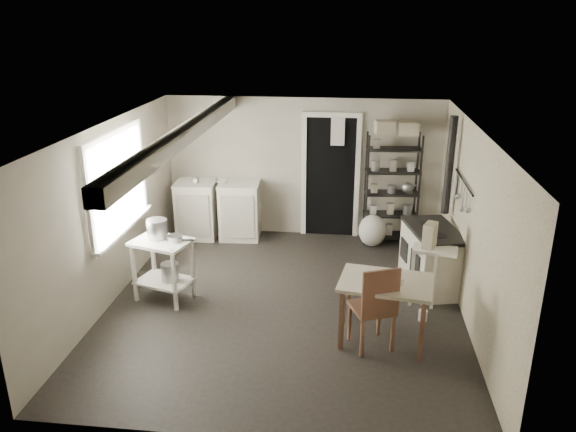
# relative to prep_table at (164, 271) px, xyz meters

# --- Properties ---
(floor) EXTENTS (5.00, 5.00, 0.00)m
(floor) POSITION_rel_prep_table_xyz_m (1.59, 0.05, -0.40)
(floor) COLOR black
(floor) RESTS_ON ground
(ceiling) EXTENTS (5.00, 5.00, 0.00)m
(ceiling) POSITION_rel_prep_table_xyz_m (1.59, 0.05, 1.90)
(ceiling) COLOR silver
(ceiling) RESTS_ON wall_back
(wall_back) EXTENTS (4.50, 0.02, 2.30)m
(wall_back) POSITION_rel_prep_table_xyz_m (1.59, 2.55, 0.75)
(wall_back) COLOR #ACA592
(wall_back) RESTS_ON ground
(wall_front) EXTENTS (4.50, 0.02, 2.30)m
(wall_front) POSITION_rel_prep_table_xyz_m (1.59, -2.45, 0.75)
(wall_front) COLOR #ACA592
(wall_front) RESTS_ON ground
(wall_left) EXTENTS (0.02, 5.00, 2.30)m
(wall_left) POSITION_rel_prep_table_xyz_m (-0.66, 0.05, 0.75)
(wall_left) COLOR #ACA592
(wall_left) RESTS_ON ground
(wall_right) EXTENTS (0.02, 5.00, 2.30)m
(wall_right) POSITION_rel_prep_table_xyz_m (3.84, 0.05, 0.75)
(wall_right) COLOR #ACA592
(wall_right) RESTS_ON ground
(window) EXTENTS (0.12, 1.76, 1.28)m
(window) POSITION_rel_prep_table_xyz_m (-0.63, 0.25, 1.10)
(window) COLOR white
(window) RESTS_ON wall_left
(doorway) EXTENTS (0.96, 0.10, 2.08)m
(doorway) POSITION_rel_prep_table_xyz_m (2.04, 2.52, 0.60)
(doorway) COLOR white
(doorway) RESTS_ON ground
(ceiling_beam) EXTENTS (0.18, 5.00, 0.18)m
(ceiling_beam) POSITION_rel_prep_table_xyz_m (0.39, 0.05, 1.80)
(ceiling_beam) COLOR white
(ceiling_beam) RESTS_ON ceiling
(wallpaper_panel) EXTENTS (0.01, 5.00, 2.30)m
(wallpaper_panel) POSITION_rel_prep_table_xyz_m (3.83, 0.05, 0.75)
(wallpaper_panel) COLOR beige
(wallpaper_panel) RESTS_ON wall_right
(utensil_rail) EXTENTS (0.06, 1.20, 0.44)m
(utensil_rail) POSITION_rel_prep_table_xyz_m (3.78, 0.65, 1.15)
(utensil_rail) COLOR #A9A9AB
(utensil_rail) RESTS_ON wall_right
(prep_table) EXTENTS (0.84, 0.71, 0.83)m
(prep_table) POSITION_rel_prep_table_xyz_m (0.00, 0.00, 0.00)
(prep_table) COLOR white
(prep_table) RESTS_ON ground
(stockpot) EXTENTS (0.34, 0.34, 0.28)m
(stockpot) POSITION_rel_prep_table_xyz_m (-0.07, 0.08, 0.54)
(stockpot) COLOR #A9A9AB
(stockpot) RESTS_ON prep_table
(saucepan) EXTENTS (0.25, 0.25, 0.11)m
(saucepan) POSITION_rel_prep_table_xyz_m (0.18, 0.01, 0.45)
(saucepan) COLOR #A9A9AB
(saucepan) RESTS_ON prep_table
(bucket) EXTENTS (0.28, 0.28, 0.25)m
(bucket) POSITION_rel_prep_table_xyz_m (0.09, 0.00, -0.02)
(bucket) COLOR #A9A9AB
(bucket) RESTS_ON prep_table
(base_cabinets) EXTENTS (1.48, 0.71, 0.95)m
(base_cabinets) POSITION_rel_prep_table_xyz_m (0.20, 2.23, 0.06)
(base_cabinets) COLOR #EDE5CE
(base_cabinets) RESTS_ON ground
(mixing_bowl) EXTENTS (0.26, 0.26, 0.06)m
(mixing_bowl) POSITION_rel_prep_table_xyz_m (0.29, 2.22, 0.55)
(mixing_bowl) COLOR silver
(mixing_bowl) RESTS_ON base_cabinets
(counter_cup) EXTENTS (0.14, 0.14, 0.09)m
(counter_cup) POSITION_rel_prep_table_xyz_m (-0.13, 2.14, 0.57)
(counter_cup) COLOR silver
(counter_cup) RESTS_ON base_cabinets
(shelf_rack) EXTENTS (0.88, 0.39, 1.80)m
(shelf_rack) POSITION_rel_prep_table_xyz_m (3.03, 2.33, 0.55)
(shelf_rack) COLOR black
(shelf_rack) RESTS_ON ground
(shelf_jar) EXTENTS (0.08, 0.08, 0.18)m
(shelf_jar) POSITION_rel_prep_table_xyz_m (2.75, 2.28, 0.96)
(shelf_jar) COLOR silver
(shelf_jar) RESTS_ON shelf_rack
(storage_box_a) EXTENTS (0.33, 0.30, 0.20)m
(storage_box_a) POSITION_rel_prep_table_xyz_m (2.86, 2.30, 1.61)
(storage_box_a) COLOR #BFB89A
(storage_box_a) RESTS_ON shelf_rack
(storage_box_b) EXTENTS (0.31, 0.29, 0.19)m
(storage_box_b) POSITION_rel_prep_table_xyz_m (3.23, 2.30, 1.59)
(storage_box_b) COLOR #BFB89A
(storage_box_b) RESTS_ON shelf_rack
(stove) EXTENTS (0.82, 1.18, 0.84)m
(stove) POSITION_rel_prep_table_xyz_m (3.51, 0.77, 0.04)
(stove) COLOR #EDE5CE
(stove) RESTS_ON ground
(stovepipe) EXTENTS (0.13, 0.13, 1.38)m
(stovepipe) POSITION_rel_prep_table_xyz_m (3.71, 1.27, 1.19)
(stovepipe) COLOR black
(stovepipe) RESTS_ON stove
(side_ledge) EXTENTS (0.59, 0.39, 0.83)m
(side_ledge) POSITION_rel_prep_table_xyz_m (3.44, 0.14, 0.03)
(side_ledge) COLOR white
(side_ledge) RESTS_ON ground
(oats_box) EXTENTS (0.20, 0.25, 0.32)m
(oats_box) POSITION_rel_prep_table_xyz_m (3.37, 0.16, 0.61)
(oats_box) COLOR #BFB89A
(oats_box) RESTS_ON side_ledge
(work_table) EXTENTS (1.11, 0.85, 0.77)m
(work_table) POSITION_rel_prep_table_xyz_m (2.80, -0.70, -0.02)
(work_table) COLOR beige
(work_table) RESTS_ON ground
(table_cup) EXTENTS (0.14, 0.14, 0.10)m
(table_cup) POSITION_rel_prep_table_xyz_m (2.95, -0.80, 0.41)
(table_cup) COLOR silver
(table_cup) RESTS_ON work_table
(chair) EXTENTS (0.57, 0.58, 1.04)m
(chair) POSITION_rel_prep_table_xyz_m (2.66, -0.81, 0.08)
(chair) COLOR brown
(chair) RESTS_ON ground
(flour_sack) EXTENTS (0.55, 0.51, 0.53)m
(flour_sack) POSITION_rel_prep_table_xyz_m (2.75, 2.11, -0.16)
(flour_sack) COLOR silver
(flour_sack) RESTS_ON ground
(floor_crock) EXTENTS (0.14, 0.14, 0.14)m
(floor_crock) POSITION_rel_prep_table_xyz_m (3.32, -0.19, -0.33)
(floor_crock) COLOR silver
(floor_crock) RESTS_ON ground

